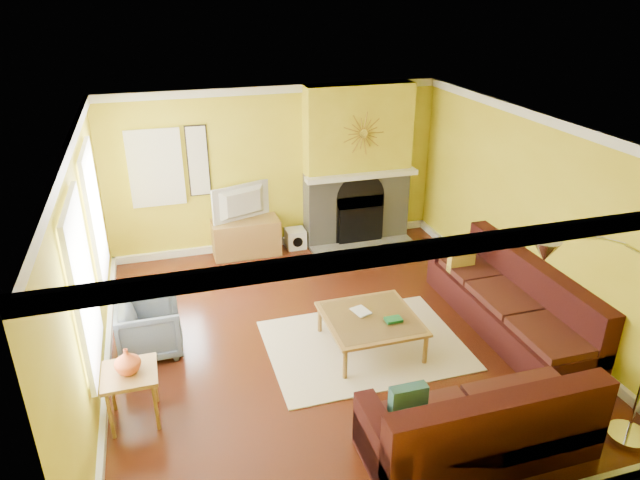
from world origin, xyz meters
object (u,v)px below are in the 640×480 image
object	(u,v)px
media_console	(246,237)
arc_lamp	(597,352)
armchair	(150,327)
side_table	(133,396)
sectional_sofa	(450,327)
coffee_table	(370,332)

from	to	relation	value
media_console	arc_lamp	xyz separation A→B (m)	(2.26, -5.30, 0.87)
armchair	side_table	bearing A→B (deg)	170.54
media_console	side_table	xyz separation A→B (m)	(-1.80, -3.60, -0.00)
arc_lamp	side_table	bearing A→B (deg)	157.29
media_console	side_table	world-z (taller)	media_console
armchair	side_table	world-z (taller)	armchair
media_console	armchair	world-z (taller)	armchair
media_console	arc_lamp	world-z (taller)	arc_lamp
sectional_sofa	media_console	size ratio (longest dim) A/B	3.37
side_table	arc_lamp	xyz separation A→B (m)	(4.06, -1.70, 0.88)
sectional_sofa	side_table	distance (m)	3.60
coffee_table	armchair	size ratio (longest dim) A/B	1.49
sectional_sofa	media_console	distance (m)	4.03
coffee_table	side_table	distance (m)	2.85
coffee_table	armchair	distance (m)	2.70
sectional_sofa	side_table	world-z (taller)	sectional_sofa
side_table	coffee_table	bearing A→B (deg)	10.12
armchair	arc_lamp	size ratio (longest dim) A/B	0.32
side_table	sectional_sofa	bearing A→B (deg)	-0.00
coffee_table	side_table	bearing A→B (deg)	-169.88
media_console	side_table	size ratio (longest dim) A/B	1.84
coffee_table	media_console	xyz separation A→B (m)	(-1.00, 3.10, 0.08)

